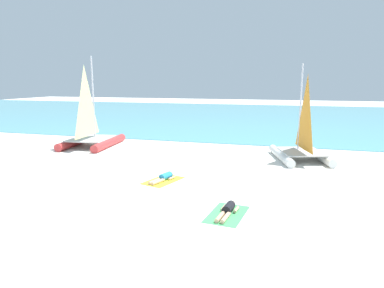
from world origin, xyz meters
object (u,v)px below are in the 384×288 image
(towel_left, at_px, (163,181))
(sunbather_right, at_px, (228,210))
(sailboat_white, at_px, (301,146))
(sunbather_left, at_px, (164,177))
(sailboat_red, at_px, (91,133))
(towel_right, at_px, (227,214))

(towel_left, relative_size, sunbather_right, 1.21)
(sunbather_right, bearing_deg, sailboat_white, 80.31)
(towel_left, relative_size, sunbather_left, 1.23)
(sailboat_red, height_order, sunbather_left, sailboat_red)
(towel_left, relative_size, towel_right, 1.00)
(sunbather_left, bearing_deg, sunbather_right, -25.10)
(towel_right, height_order, sunbather_right, sunbather_right)
(towel_left, bearing_deg, sailboat_red, 140.61)
(sunbather_left, height_order, sunbather_right, same)
(sailboat_white, bearing_deg, sunbather_right, -121.67)
(towel_left, height_order, towel_right, same)
(sunbather_left, relative_size, towel_right, 0.81)
(sunbather_left, bearing_deg, sailboat_white, 61.26)
(towel_left, xyz_separation_m, sunbather_left, (0.02, 0.06, 0.13))
(sailboat_red, height_order, towel_left, sailboat_red)
(sailboat_red, distance_m, sunbather_left, 9.64)
(sailboat_white, xyz_separation_m, sunbather_right, (-2.47, -8.82, -0.65))
(sailboat_red, relative_size, sunbather_right, 3.78)
(sailboat_red, distance_m, sailboat_white, 13.32)
(sailboat_red, xyz_separation_m, towel_right, (10.84, -9.11, -0.88))
(towel_right, distance_m, sunbather_right, 0.14)
(sailboat_red, relative_size, towel_right, 3.12)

